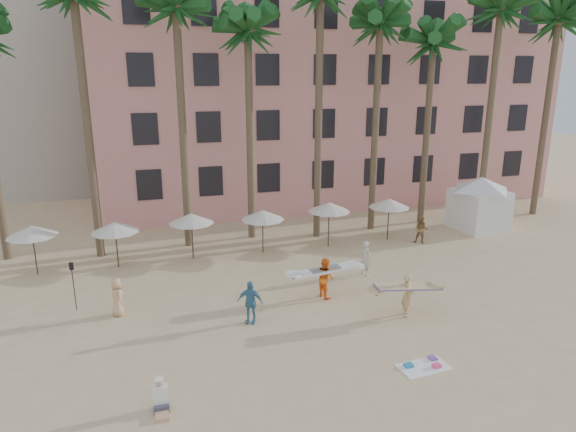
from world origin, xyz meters
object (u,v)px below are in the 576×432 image
Objects in this scene: pink_hotel at (318,97)px; carrier_yellow at (408,293)px; cabana at (480,199)px; carrier_white at (325,276)px.

pink_hotel is 24.31m from carrier_yellow.
carrier_white is (-13.40, -7.16, -1.06)m from cabana.
carrier_white is at bearing 134.26° from carrier_yellow.
carrier_yellow is at bearing -137.03° from cabana.
carrier_yellow is 3.89m from carrier_white.
carrier_white is at bearing -108.20° from pink_hotel.
carrier_white is (-2.72, 2.79, -0.05)m from carrier_yellow.
cabana is at bearing 42.97° from carrier_yellow.
carrier_yellow is 0.92× the size of carrier_white.
cabana is 1.71× the size of carrier_yellow.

